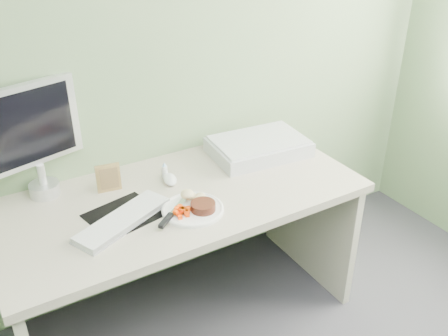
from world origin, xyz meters
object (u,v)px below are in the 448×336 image
plate (193,210)px  monitor (33,135)px  desk (182,228)px  scanner (259,147)px

plate → monitor: size_ratio=0.52×
desk → monitor: 0.76m
desk → scanner: 0.57m
desk → monitor: monitor is taller
desk → plate: size_ratio=6.20×
desk → plate: plate is taller
plate → scanner: (0.52, 0.29, 0.03)m
scanner → monitor: 1.06m
desk → plate: (-0.02, -0.15, 0.19)m
monitor → scanner: bearing=-25.0°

